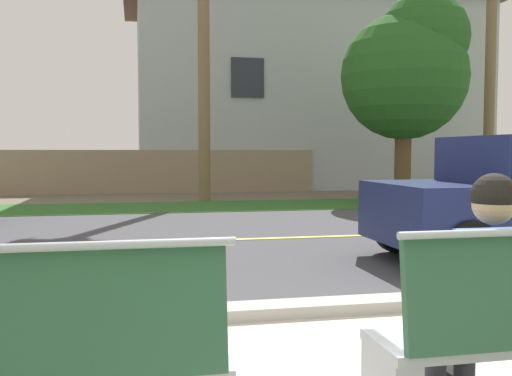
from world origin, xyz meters
TOP-DOWN VIEW (x-y plane):
  - ground_plane at (0.00, 8.00)m, footprint 140.00×140.00m
  - curb_edge at (0.00, 2.35)m, footprint 44.00×0.30m
  - street_asphalt at (0.00, 6.50)m, footprint 52.00×8.00m
  - road_centre_line at (0.00, 6.50)m, footprint 48.00×0.14m
  - far_verge_grass at (0.00, 11.96)m, footprint 48.00×2.80m
  - bench_left at (-1.27, 0.26)m, footprint 1.81×0.48m
  - seated_person_blue at (0.97, 0.43)m, footprint 0.52×0.68m
  - shade_tree_left at (6.31, 12.06)m, footprint 3.32×3.32m
  - garden_wall at (-1.42, 16.83)m, footprint 13.00×0.36m
  - house_across_street at (5.78, 20.03)m, footprint 13.80×6.91m

SIDE VIEW (x-z plane):
  - ground_plane at x=0.00m, z-range 0.00..0.00m
  - street_asphalt at x=0.00m, z-range 0.00..0.01m
  - far_verge_grass at x=0.00m, z-range 0.00..0.02m
  - road_centre_line at x=0.00m, z-range 0.01..0.01m
  - curb_edge at x=0.00m, z-range 0.00..0.11m
  - bench_left at x=-1.27m, z-range -0.05..0.96m
  - seated_person_blue at x=0.97m, z-range 0.05..1.30m
  - garden_wall at x=-1.42m, z-range 0.00..1.40m
  - shade_tree_left at x=6.31m, z-range 0.82..6.30m
  - house_across_street at x=5.78m, z-range 0.05..7.52m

